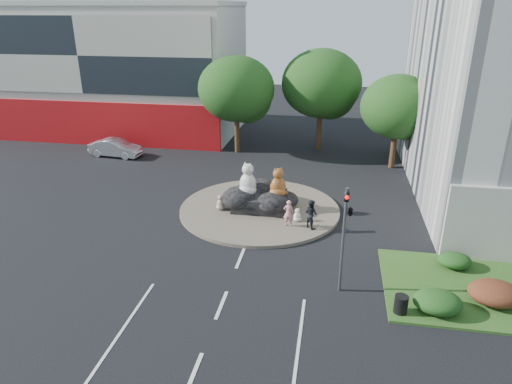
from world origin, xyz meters
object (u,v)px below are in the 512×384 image
cat_tabby (278,182)px  pedestrian_dark (311,214)px  kitten_calico (220,202)px  pedestrian_pink (289,213)px  parked_car (116,148)px  kitten_white (297,214)px  litter_bin (401,304)px  cat_white (248,178)px

cat_tabby → pedestrian_dark: cat_tabby is taller
pedestrian_dark → kitten_calico: bearing=27.3°
pedestrian_pink → parked_car: 19.53m
kitten_white → litter_bin: 9.31m
kitten_white → pedestrian_dark: 1.19m
pedestrian_dark → pedestrian_pink: bearing=42.6°
cat_white → cat_tabby: size_ratio=1.12×
cat_white → kitten_calico: 2.27m
cat_white → cat_tabby: (1.86, 0.03, -0.11)m
kitten_calico → kitten_white: 4.92m
pedestrian_pink → pedestrian_dark: bearing=179.2°
kitten_white → pedestrian_pink: bearing=-155.4°
pedestrian_dark → parked_car: pedestrian_dark is taller
cat_white → litter_bin: (8.21, -9.21, -1.65)m
pedestrian_pink → pedestrian_dark: pedestrian_dark is taller
kitten_white → pedestrian_dark: bearing=-75.9°
kitten_calico → cat_white: bearing=27.2°
parked_car → kitten_white: bearing=-116.3°
cat_white → kitten_white: (3.20, -1.37, -1.54)m
parked_car → cat_tabby: bearing=-114.8°
kitten_calico → kitten_white: (4.85, -0.84, -0.08)m
kitten_calico → pedestrian_pink: bearing=-10.3°
cat_tabby → pedestrian_pink: 2.54m
kitten_white → parked_car: size_ratio=0.18×
cat_tabby → parked_car: size_ratio=0.42×
cat_white → pedestrian_pink: bearing=-8.0°
kitten_white → cat_white: bearing=122.6°
cat_white → parked_car: bearing=174.9°
cat_tabby → litter_bin: cat_tabby is taller
pedestrian_pink → parked_car: pedestrian_pink is taller
kitten_calico → litter_bin: bearing=-32.1°
kitten_calico → litter_bin: size_ratio=1.26×
pedestrian_dark → kitten_white: bearing=1.2°
litter_bin → kitten_calico: bearing=138.6°
parked_car → litter_bin: 28.20m
pedestrian_dark → litter_bin: bearing=163.2°
pedestrian_pink → litter_bin: 8.97m
kitten_calico → litter_bin: 13.14m
parked_car → litter_bin: bearing=-124.3°
cat_tabby → kitten_white: (1.34, -1.40, -1.43)m
kitten_white → pedestrian_dark: (0.83, -0.74, 0.44)m
litter_bin → cat_white: bearing=131.7°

